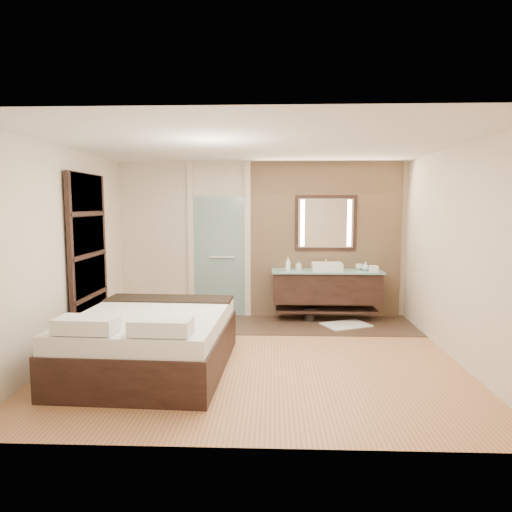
{
  "coord_description": "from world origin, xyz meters",
  "views": [
    {
      "loc": [
        0.2,
        -5.74,
        1.96
      ],
      "look_at": [
        -0.04,
        0.6,
        1.25
      ],
      "focal_mm": 32.0,
      "sensor_mm": 36.0,
      "label": 1
    }
  ],
  "objects_px": {
    "mirror_unit": "(326,223)",
    "waste_bin": "(309,314)",
    "bed": "(152,340)",
    "vanity": "(326,287)"
  },
  "relations": [
    {
      "from": "mirror_unit",
      "to": "waste_bin",
      "type": "xyz_separation_m",
      "value": [
        -0.28,
        -0.31,
        -1.53
      ]
    },
    {
      "from": "mirror_unit",
      "to": "waste_bin",
      "type": "distance_m",
      "value": 1.59
    },
    {
      "from": "mirror_unit",
      "to": "bed",
      "type": "xyz_separation_m",
      "value": [
        -2.35,
        -2.65,
        -1.3
      ]
    },
    {
      "from": "mirror_unit",
      "to": "waste_bin",
      "type": "height_order",
      "value": "mirror_unit"
    },
    {
      "from": "vanity",
      "to": "bed",
      "type": "distance_m",
      "value": 3.38
    },
    {
      "from": "mirror_unit",
      "to": "bed",
      "type": "height_order",
      "value": "mirror_unit"
    },
    {
      "from": "vanity",
      "to": "waste_bin",
      "type": "height_order",
      "value": "vanity"
    },
    {
      "from": "vanity",
      "to": "bed",
      "type": "relative_size",
      "value": 0.82
    },
    {
      "from": "bed",
      "to": "waste_bin",
      "type": "relative_size",
      "value": 9.79
    },
    {
      "from": "bed",
      "to": "waste_bin",
      "type": "height_order",
      "value": "bed"
    }
  ]
}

